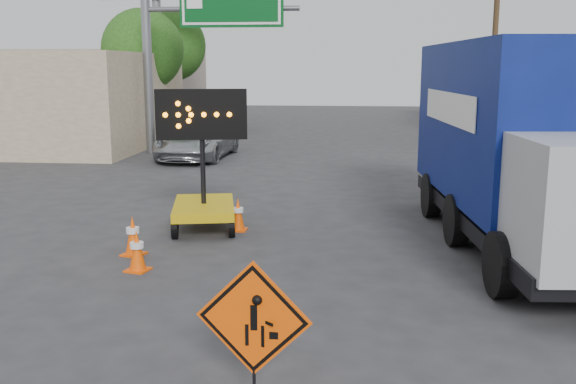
% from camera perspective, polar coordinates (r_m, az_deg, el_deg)
% --- Properties ---
extents(ground, '(100.00, 100.00, 0.00)m').
position_cam_1_polar(ground, '(7.99, -6.50, -14.57)').
color(ground, '#2D2D30').
rests_on(ground, ground).
extents(curb_right, '(0.40, 60.00, 0.12)m').
position_cam_1_polar(curb_right, '(22.98, 19.85, 1.98)').
color(curb_right, gray).
rests_on(curb_right, ground).
extents(storefront_left_far, '(12.00, 10.00, 4.40)m').
position_cam_1_polar(storefront_left_far, '(44.27, -16.44, 9.07)').
color(storefront_left_far, '#A09285').
rests_on(storefront_left_far, ground).
extents(building_right_far, '(10.00, 14.00, 4.60)m').
position_cam_1_polar(building_right_far, '(38.76, 23.17, 8.55)').
color(building_right_far, '#CBB792').
rests_on(building_right_far, ground).
extents(highway_gantry, '(6.18, 0.38, 6.90)m').
position_cam_1_polar(highway_gantry, '(25.75, -8.02, 14.64)').
color(highway_gantry, slate).
rests_on(highway_gantry, ground).
extents(utility_pole_far, '(1.80, 0.26, 9.00)m').
position_cam_1_polar(utility_pole_far, '(31.70, 17.90, 12.84)').
color(utility_pole_far, '#472F1E').
rests_on(utility_pole_far, ground).
extents(tree_left_near, '(3.71, 3.71, 6.03)m').
position_cam_1_polar(tree_left_near, '(30.58, -12.79, 12.20)').
color(tree_left_near, '#472F1E').
rests_on(tree_left_near, ground).
extents(tree_left_far, '(4.10, 4.10, 6.66)m').
position_cam_1_polar(tree_left_far, '(38.53, -10.43, 12.66)').
color(tree_left_far, '#472F1E').
rests_on(tree_left_far, ground).
extents(construction_sign, '(1.19, 0.85, 1.59)m').
position_cam_1_polar(construction_sign, '(6.56, -3.07, -12.37)').
color(construction_sign, black).
rests_on(construction_sign, ground).
extents(arrow_board, '(1.87, 2.31, 2.99)m').
position_cam_1_polar(arrow_board, '(13.82, -7.51, -0.59)').
color(arrow_board, '#C8A40B').
rests_on(arrow_board, ground).
extents(pickup_truck, '(2.51, 5.07, 1.38)m').
position_cam_1_polar(pickup_truck, '(24.63, -8.06, 4.59)').
color(pickup_truck, '#ACAFB3').
rests_on(pickup_truck, ground).
extents(box_truck, '(3.15, 8.42, 3.92)m').
position_cam_1_polar(box_truck, '(12.98, 20.12, 3.02)').
color(box_truck, black).
rests_on(box_truck, ground).
extents(cone_a, '(0.44, 0.44, 0.72)m').
position_cam_1_polar(cone_a, '(11.29, -13.27, -5.08)').
color(cone_a, '#FF5105').
rests_on(cone_a, ground).
extents(cone_b, '(0.47, 0.47, 0.75)m').
position_cam_1_polar(cone_b, '(12.22, -13.62, -3.78)').
color(cone_b, '#FF5105').
rests_on(cone_b, ground).
extents(cone_c, '(0.37, 0.37, 0.70)m').
position_cam_1_polar(cone_c, '(13.69, -4.46, -1.99)').
color(cone_c, '#FF5105').
rests_on(cone_c, ground).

